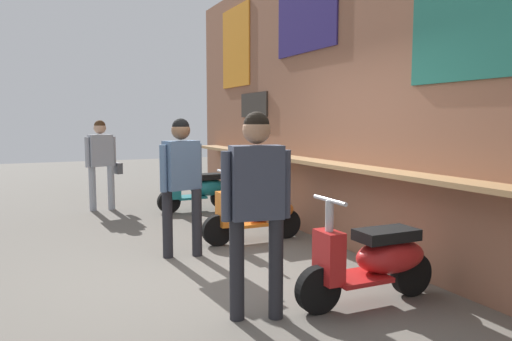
# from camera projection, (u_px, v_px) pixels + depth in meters

# --- Properties ---
(ground_plane) EXTENTS (31.09, 31.09, 0.00)m
(ground_plane) POSITION_uv_depth(u_px,v_px,m) (212.00, 278.00, 4.88)
(ground_plane) COLOR #605B54
(market_stall_facade) EXTENTS (11.11, 0.61, 3.96)m
(market_stall_facade) POSITION_uv_depth(u_px,v_px,m) (375.00, 88.00, 5.52)
(market_stall_facade) COLOR #8C5B44
(market_stall_facade) RESTS_ON ground_plane
(scooter_teal) EXTENTS (0.48, 1.40, 0.97)m
(scooter_teal) POSITION_uv_depth(u_px,v_px,m) (200.00, 189.00, 8.56)
(scooter_teal) COLOR #197075
(scooter_teal) RESTS_ON ground_plane
(scooter_orange) EXTENTS (0.46, 1.40, 0.97)m
(scooter_orange) POSITION_uv_depth(u_px,v_px,m) (258.00, 212.00, 6.36)
(scooter_orange) COLOR orange
(scooter_orange) RESTS_ON ground_plane
(scooter_red) EXTENTS (0.46, 1.40, 0.97)m
(scooter_red) POSITION_uv_depth(u_px,v_px,m) (375.00, 260.00, 4.20)
(scooter_red) COLOR red
(scooter_red) RESTS_ON ground_plane
(shopper_with_handbag) EXTENTS (0.38, 0.65, 1.61)m
(shopper_with_handbag) POSITION_uv_depth(u_px,v_px,m) (102.00, 156.00, 8.51)
(shopper_with_handbag) COLOR #999EA8
(shopper_with_handbag) RESTS_ON ground_plane
(shopper_browsing) EXTENTS (0.31, 0.54, 1.63)m
(shopper_browsing) POSITION_uv_depth(u_px,v_px,m) (181.00, 173.00, 5.56)
(shopper_browsing) COLOR #232328
(shopper_browsing) RESTS_ON ground_plane
(shopper_passing) EXTENTS (0.26, 0.57, 1.68)m
(shopper_passing) POSITION_uv_depth(u_px,v_px,m) (256.00, 193.00, 3.78)
(shopper_passing) COLOR #232328
(shopper_passing) RESTS_ON ground_plane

